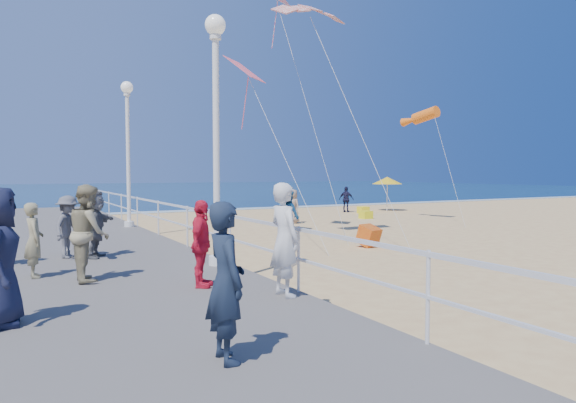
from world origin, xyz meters
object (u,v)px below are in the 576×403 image
spectator_6 (34,240)px  beach_chair_right (363,210)px  beach_umbrella (387,181)px  woman_holding_toddler (285,240)px  lamp_post_far (128,138)px  beach_walker_a (285,199)px  lamp_post_mid (216,113)px  spectator_3 (201,244)px  beach_walker_b (346,199)px  toddler_held (288,216)px  box_kite (369,238)px  spectator_1 (89,233)px  spectator_2 (68,227)px  beach_walker_c (293,206)px  spectator_0 (226,282)px  beach_chair_left (366,215)px  spectator_5 (95,224)px

spectator_6 → beach_chair_right: spectator_6 is taller
beach_umbrella → woman_holding_toddler: bearing=-133.5°
lamp_post_far → beach_walker_a: (10.09, 6.46, -2.76)m
lamp_post_mid → spectator_3: bearing=-118.2°
lamp_post_far → spectator_3: 11.22m
beach_walker_a → beach_walker_b: beach_walker_a is taller
toddler_held → box_kite: size_ratio=1.46×
spectator_1 → beach_chair_right: spectator_1 is taller
beach_chair_right → spectator_6: bearing=-143.1°
box_kite → beach_umbrella: (10.76, 12.03, 1.61)m
toddler_held → lamp_post_mid: bearing=-1.0°
spectator_2 → beach_walker_b: size_ratio=0.94×
beach_walker_c → beach_umbrella: bearing=98.2°
beach_walker_c → woman_holding_toddler: bearing=-46.0°
woman_holding_toddler → spectator_1: (-2.59, 2.79, -0.03)m
spectator_1 → box_kite: (8.88, 3.12, -0.99)m
spectator_0 → beach_chair_left: size_ratio=3.08×
woman_holding_toddler → beach_chair_right: 22.46m
beach_walker_a → beach_walker_b: 4.06m
spectator_0 → beach_chair_left: (14.44, 16.45, -1.05)m
spectator_1 → beach_umbrella: (19.64, 15.15, 0.62)m
lamp_post_far → beach_walker_c: (7.89, 1.67, -2.85)m
spectator_3 → spectator_1: bearing=79.1°
woman_holding_toddler → box_kite: size_ratio=3.06×
lamp_post_mid → spectator_0: 6.21m
woman_holding_toddler → spectator_2: size_ratio=1.26×
box_kite → beach_chair_left: (6.25, 8.31, -0.10)m
beach_chair_right → beach_umbrella: bearing=19.0°
beach_walker_b → beach_umbrella: 3.10m
toddler_held → spectator_6: bearing=43.6°
spectator_0 → spectator_6: bearing=17.0°
spectator_5 → spectator_6: (-1.37, -1.87, -0.08)m
spectator_2 → box_kite: (8.94, 0.20, -0.83)m
spectator_2 → beach_umbrella: size_ratio=0.68×
box_kite → beach_umbrella: beach_umbrella is taller
spectator_2 → beach_umbrella: bearing=-23.2°
lamp_post_far → box_kite: (6.23, -6.24, -3.36)m
beach_chair_right → woman_holding_toddler: bearing=-130.4°
toddler_held → spectator_3: bearing=42.1°
spectator_0 → spectator_1: size_ratio=0.95×
beach_walker_a → beach_umbrella: bearing=-60.9°
beach_walker_a → beach_chair_right: beach_walker_a is taller
lamp_post_far → woman_holding_toddler: size_ratio=2.90×
beach_umbrella → beach_walker_a: bearing=174.4°
spectator_6 → beach_walker_b: spectator_6 is taller
woman_holding_toddler → spectator_2: (-2.66, 5.71, -0.19)m
spectator_0 → lamp_post_far: bearing=-5.8°
woman_holding_toddler → spectator_2: bearing=22.1°
spectator_2 → beach_chair_right: 20.64m
lamp_post_far → spectator_5: lamp_post_far is taller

